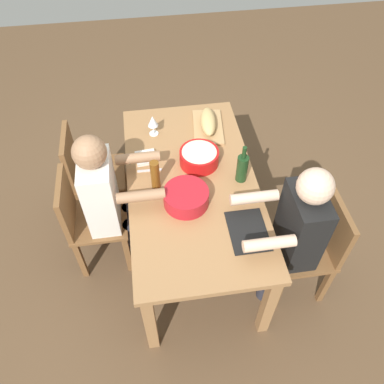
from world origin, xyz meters
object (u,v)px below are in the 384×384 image
napkin_stack (146,158)px  beer_bottle (155,175)px  chair_near_left (314,245)px  chair_far_center (86,217)px  cutting_board (208,127)px  diner_far_center (107,195)px  serving_bowl_pasta (199,157)px  diner_near_left (294,229)px  wine_bottle (242,168)px  serving_bowl_fruit (186,196)px  bread_loaf (208,121)px  chair_far_right (88,171)px  wine_glass (153,122)px  dining_table (192,190)px

napkin_stack → beer_bottle: bearing=-169.5°
chair_near_left → napkin_stack: 1.30m
chair_far_center → cutting_board: 1.13m
diner_far_center → cutting_board: size_ratio=3.00×
serving_bowl_pasta → diner_near_left: bearing=-141.3°
wine_bottle → napkin_stack: (0.29, 0.62, -0.10)m
diner_near_left → serving_bowl_fruit: bearing=66.5°
diner_far_center → serving_bowl_fruit: bearing=-109.3°
bread_loaf → beer_bottle: 0.70m
cutting_board → serving_bowl_fruit: bearing=159.4°
bread_loaf → wine_bottle: wine_bottle is taller
diner_far_center → diner_near_left: bearing=-111.6°
diner_near_left → chair_far_right: size_ratio=1.41×
serving_bowl_fruit → wine_bottle: 0.42m
chair_far_center → diner_near_left: bearing=-108.9°
beer_bottle → wine_glass: (0.53, -0.03, 0.01)m
beer_bottle → napkin_stack: size_ratio=1.57×
cutting_board → bread_loaf: (0.00, 0.00, 0.06)m
serving_bowl_pasta → napkin_stack: serving_bowl_pasta is taller
wine_glass → dining_table: bearing=-157.8°
wine_bottle → cutting_board: bearing=13.1°
chair_near_left → serving_bowl_pasta: 0.98m
chair_far_right → napkin_stack: size_ratio=6.07×
chair_far_right → dining_table: bearing=-121.0°
diner_near_left → beer_bottle: bearing=61.3°
dining_table → beer_bottle: bearing=92.0°
wine_bottle → beer_bottle: 0.57m
chair_near_left → diner_far_center: diner_far_center is taller
chair_near_left → wine_glass: size_ratio=5.12×
diner_near_left → wine_bottle: bearing=29.6°
serving_bowl_fruit → chair_near_left: bearing=-108.6°
diner_far_center → bread_loaf: (0.53, -0.77, 0.11)m
chair_far_center → chair_far_right: bearing=0.0°
diner_far_center → napkin_stack: (0.26, -0.28, 0.05)m
chair_near_left → wine_glass: (0.98, 0.97, 0.37)m
cutting_board → wine_glass: (-0.00, 0.41, 0.11)m
bread_loaf → diner_near_left: bearing=-159.3°
chair_far_right → wine_glass: size_ratio=5.12×
wine_glass → chair_far_center: bearing=133.9°
serving_bowl_pasta → serving_bowl_fruit: (-0.34, 0.14, 0.00)m
dining_table → beer_bottle: (-0.01, 0.24, 0.20)m
dining_table → napkin_stack: napkin_stack is taller
diner_near_left → serving_bowl_pasta: size_ratio=4.39×
chair_far_right → beer_bottle: bearing=-132.0°
bread_loaf → wine_bottle: (-0.55, -0.13, 0.04)m
beer_bottle → diner_near_left: bearing=-118.7°
diner_near_left → chair_far_center: bearing=71.1°
serving_bowl_pasta → wine_bottle: 0.32m
serving_bowl_fruit → cutting_board: size_ratio=0.73×
chair_far_right → napkin_stack: (-0.19, -0.46, 0.27)m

